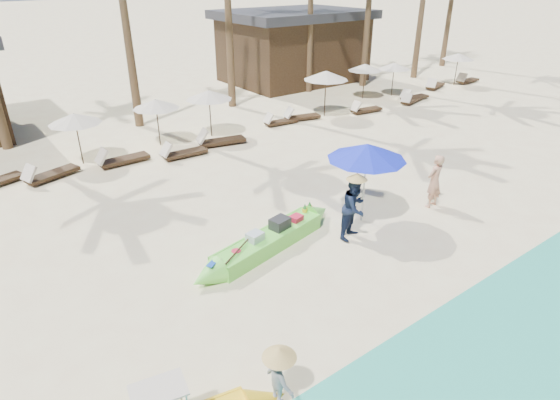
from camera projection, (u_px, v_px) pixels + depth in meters
ground at (284, 290)px, 10.67m from camera, size 240.00×240.00×0.00m
green_canoe at (269, 240)px, 12.18m from camera, size 5.54×1.48×0.71m
tourist at (434, 181)px, 14.10m from camera, size 0.64×0.45×1.68m
vendor_green at (355, 208)px, 12.44m from camera, size 1.02×0.90×1.77m
vendor_yellow at (279, 378)px, 7.51m from camera, size 0.40×0.67×1.02m
blue_umbrella at (367, 152)px, 12.71m from camera, size 2.19×2.19×2.35m
resort_parasol_5 at (74, 118)px, 16.84m from camera, size 1.88×1.88×1.94m
lounger_5_left at (49, 174)px, 16.18m from camera, size 1.98×1.14×0.64m
resort_parasol_6 at (156, 104)px, 18.71m from camera, size 1.87×1.87×1.92m
lounger_6_left at (120, 159)px, 17.43m from camera, size 1.94×0.63×0.66m
lounger_6_right at (182, 152)px, 18.10m from camera, size 1.82×0.63×0.61m
resort_parasol_7 at (209, 95)px, 19.71m from camera, size 1.96×1.96×2.02m
lounger_7_left at (219, 140)px, 19.33m from camera, size 2.09×1.04×0.68m
lounger_7_right at (279, 121)px, 21.88m from camera, size 1.67×0.66×0.55m
resort_parasol_8 at (326, 75)px, 22.36m from camera, size 2.16×2.16×2.23m
lounger_8_left at (300, 116)px, 22.55m from camera, size 1.87×0.96×0.61m
resort_parasol_9 at (365, 67)px, 25.68m from camera, size 1.86×1.86×1.91m
lounger_9_left at (365, 109)px, 23.70m from camera, size 1.78×0.74×0.59m
lounger_9_right at (411, 100)px, 25.37m from camera, size 1.78×0.94×0.58m
resort_parasol_10 at (394, 66)px, 26.28m from camera, size 1.81×1.81×1.87m
lounger_10_left at (413, 97)px, 25.95m from camera, size 1.85×0.67×0.62m
lounger_10_right at (435, 85)px, 28.46m from camera, size 1.95×1.10×0.63m
resort_parasol_11 at (459, 56)px, 28.65m from camera, size 1.90×1.90×1.96m
lounger_11_left at (467, 80)px, 29.85m from camera, size 1.86×0.61×0.63m
pavilion_east at (293, 45)px, 29.76m from camera, size 8.80×6.60×4.30m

